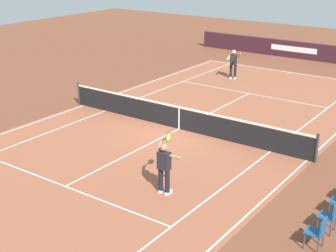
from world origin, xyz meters
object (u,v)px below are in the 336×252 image
Objects in this scene: spectator_chair_6 at (318,231)px; tennis_player_near at (164,165)px; tennis_player_far at (234,63)px; tennis_ball at (212,123)px; tennis_net at (179,118)px; spectator_chair_5 at (331,215)px.

tennis_player_near is at bearing -92.30° from spectator_chair_6.
tennis_player_far is (-13.54, -4.96, -0.00)m from tennis_player_near.
tennis_player_far reaches higher than tennis_ball.
spectator_chair_6 is (13.73, 9.81, -0.41)m from tennis_player_far.
tennis_player_near reaches higher than tennis_ball.
tennis_net is 5.68m from tennis_player_near.
tennis_net is at bearing -150.24° from tennis_player_near.
tennis_net is 6.89× the size of tennis_player_near.
spectator_chair_5 and spectator_chair_6 have the same top height.
tennis_player_far is at bearing -158.09° from tennis_ball.
tennis_net reaches higher than spectator_chair_6.
tennis_player_far is at bearing -142.50° from spectator_chair_5.
tennis_player_far reaches higher than spectator_chair_6.
tennis_net is at bearing -32.32° from tennis_ball.
tennis_player_near is 1.93× the size of spectator_chair_6.
tennis_net is 13.30× the size of spectator_chair_5.
spectator_chair_6 is (5.11, 7.66, 0.03)m from tennis_net.
tennis_net is at bearing -123.70° from spectator_chair_6.
spectator_chair_5 is at bearing 37.50° from tennis_player_far.
tennis_player_near is (4.92, 2.81, 0.44)m from tennis_net.
tennis_player_near and tennis_player_far have the same top height.
tennis_ball is (-1.27, 0.81, -0.46)m from tennis_net.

